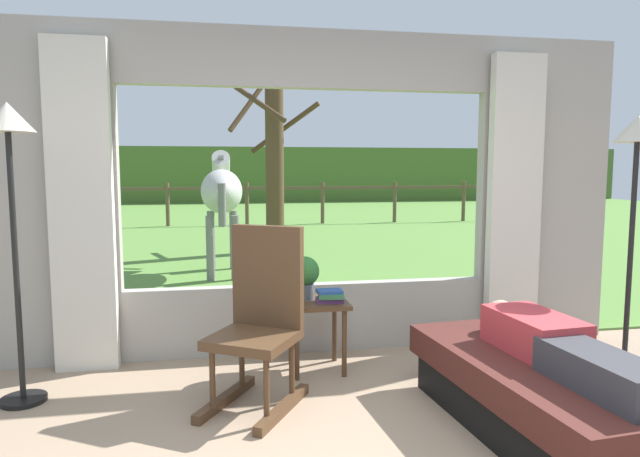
{
  "coord_description": "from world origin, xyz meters",
  "views": [
    {
      "loc": [
        -0.71,
        -2.14,
        1.48
      ],
      "look_at": [
        0.0,
        1.8,
        1.05
      ],
      "focal_mm": 31.43,
      "sensor_mm": 36.0,
      "label": 1
    }
  ],
  "objects_px": {
    "potted_plant": "(304,275)",
    "reclining_person": "(554,344)",
    "floor_lamp_right": "(636,168)",
    "horse": "(222,192)",
    "book_stack": "(330,296)",
    "rocking_chair": "(260,318)",
    "side_table": "(317,313)",
    "floor_lamp_left": "(10,162)",
    "recliner_sofa": "(546,394)",
    "pasture_tree": "(274,160)"
  },
  "relations": [
    {
      "from": "horse",
      "to": "reclining_person",
      "type": "bearing_deg",
      "value": -71.2
    },
    {
      "from": "potted_plant",
      "to": "reclining_person",
      "type": "bearing_deg",
      "value": -47.74
    },
    {
      "from": "side_table",
      "to": "horse",
      "type": "xyz_separation_m",
      "value": [
        -0.65,
        3.91,
        0.73
      ]
    },
    {
      "from": "horse",
      "to": "side_table",
      "type": "bearing_deg",
      "value": -80.55
    },
    {
      "from": "rocking_chair",
      "to": "pasture_tree",
      "type": "height_order",
      "value": "pasture_tree"
    },
    {
      "from": "reclining_person",
      "to": "pasture_tree",
      "type": "bearing_deg",
      "value": 91.69
    },
    {
      "from": "rocking_chair",
      "to": "side_table",
      "type": "xyz_separation_m",
      "value": [
        0.45,
        0.5,
        -0.12
      ]
    },
    {
      "from": "reclining_person",
      "to": "potted_plant",
      "type": "bearing_deg",
      "value": 127.25
    },
    {
      "from": "recliner_sofa",
      "to": "reclining_person",
      "type": "bearing_deg",
      "value": -95.01
    },
    {
      "from": "reclining_person",
      "to": "book_stack",
      "type": "relative_size",
      "value": 6.75
    },
    {
      "from": "floor_lamp_right",
      "to": "side_table",
      "type": "bearing_deg",
      "value": 165.43
    },
    {
      "from": "book_stack",
      "to": "pasture_tree",
      "type": "xyz_separation_m",
      "value": [
        0.18,
        5.94,
        1.06
      ]
    },
    {
      "from": "side_table",
      "to": "floor_lamp_left",
      "type": "height_order",
      "value": "floor_lamp_left"
    },
    {
      "from": "floor_lamp_left",
      "to": "floor_lamp_right",
      "type": "xyz_separation_m",
      "value": [
        4.05,
        -0.32,
        -0.03
      ]
    },
    {
      "from": "book_stack",
      "to": "floor_lamp_left",
      "type": "relative_size",
      "value": 0.11
    },
    {
      "from": "pasture_tree",
      "to": "floor_lamp_right",
      "type": "bearing_deg",
      "value": -73.95
    },
    {
      "from": "reclining_person",
      "to": "book_stack",
      "type": "height_order",
      "value": "reclining_person"
    },
    {
      "from": "side_table",
      "to": "floor_lamp_right",
      "type": "height_order",
      "value": "floor_lamp_right"
    },
    {
      "from": "reclining_person",
      "to": "rocking_chair",
      "type": "xyz_separation_m",
      "value": [
        -1.55,
        0.74,
        0.02
      ]
    },
    {
      "from": "potted_plant",
      "to": "floor_lamp_right",
      "type": "xyz_separation_m",
      "value": [
        2.2,
        -0.61,
        0.78
      ]
    },
    {
      "from": "potted_plant",
      "to": "horse",
      "type": "xyz_separation_m",
      "value": [
        -0.57,
        3.85,
        0.45
      ]
    },
    {
      "from": "horse",
      "to": "potted_plant",
      "type": "bearing_deg",
      "value": -81.56
    },
    {
      "from": "horse",
      "to": "floor_lamp_right",
      "type": "bearing_deg",
      "value": -58.19
    },
    {
      "from": "rocking_chair",
      "to": "potted_plant",
      "type": "relative_size",
      "value": 3.5
    },
    {
      "from": "book_stack",
      "to": "horse",
      "type": "distance_m",
      "value": 4.09
    },
    {
      "from": "recliner_sofa",
      "to": "pasture_tree",
      "type": "bearing_deg",
      "value": 91.74
    },
    {
      "from": "recliner_sofa",
      "to": "floor_lamp_left",
      "type": "distance_m",
      "value": 3.44
    },
    {
      "from": "pasture_tree",
      "to": "floor_lamp_left",
      "type": "bearing_deg",
      "value": -109.84
    },
    {
      "from": "floor_lamp_left",
      "to": "horse",
      "type": "relative_size",
      "value": 1.04
    },
    {
      "from": "potted_plant",
      "to": "floor_lamp_left",
      "type": "height_order",
      "value": "floor_lamp_left"
    },
    {
      "from": "recliner_sofa",
      "to": "reclining_person",
      "type": "distance_m",
      "value": 0.31
    },
    {
      "from": "recliner_sofa",
      "to": "reclining_person",
      "type": "height_order",
      "value": "reclining_person"
    },
    {
      "from": "recliner_sofa",
      "to": "floor_lamp_left",
      "type": "xyz_separation_m",
      "value": [
        -3.04,
        0.96,
        1.3
      ]
    },
    {
      "from": "potted_plant",
      "to": "rocking_chair",
      "type": "bearing_deg",
      "value": -123.16
    },
    {
      "from": "book_stack",
      "to": "potted_plant",
      "type": "bearing_deg",
      "value": 143.01
    },
    {
      "from": "floor_lamp_right",
      "to": "horse",
      "type": "height_order",
      "value": "floor_lamp_right"
    },
    {
      "from": "rocking_chair",
      "to": "floor_lamp_right",
      "type": "distance_m",
      "value": 2.73
    },
    {
      "from": "reclining_person",
      "to": "horse",
      "type": "relative_size",
      "value": 0.79
    },
    {
      "from": "potted_plant",
      "to": "floor_lamp_right",
      "type": "height_order",
      "value": "floor_lamp_right"
    },
    {
      "from": "floor_lamp_left",
      "to": "pasture_tree",
      "type": "distance_m",
      "value": 6.5
    },
    {
      "from": "potted_plant",
      "to": "pasture_tree",
      "type": "xyz_separation_m",
      "value": [
        0.35,
        5.82,
        0.92
      ]
    },
    {
      "from": "side_table",
      "to": "floor_lamp_left",
      "type": "bearing_deg",
      "value": -173.14
    },
    {
      "from": "side_table",
      "to": "floor_lamp_right",
      "type": "distance_m",
      "value": 2.43
    },
    {
      "from": "recliner_sofa",
      "to": "floor_lamp_left",
      "type": "relative_size",
      "value": 0.94
    },
    {
      "from": "side_table",
      "to": "rocking_chair",
      "type": "bearing_deg",
      "value": -131.71
    },
    {
      "from": "side_table",
      "to": "pasture_tree",
      "type": "xyz_separation_m",
      "value": [
        0.27,
        5.88,
        1.2
      ]
    },
    {
      "from": "recliner_sofa",
      "to": "floor_lamp_left",
      "type": "bearing_deg",
      "value": 157.5
    },
    {
      "from": "potted_plant",
      "to": "book_stack",
      "type": "bearing_deg",
      "value": -36.99
    },
    {
      "from": "recliner_sofa",
      "to": "horse",
      "type": "xyz_separation_m",
      "value": [
        -1.75,
        5.1,
        0.94
      ]
    },
    {
      "from": "horse",
      "to": "recliner_sofa",
      "type": "bearing_deg",
      "value": -71.03
    }
  ]
}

